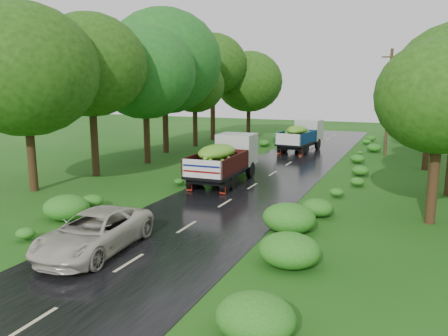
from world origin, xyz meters
The scene contains 10 objects.
ground centered at (0.00, 0.00, 0.00)m, with size 120.00×120.00×0.00m, color #15480F.
road centered at (0.00, 5.00, 0.01)m, with size 6.50×80.00×0.02m, color black.
road_lines centered at (0.00, 6.00, 0.02)m, with size 0.12×69.60×0.00m.
truck_near centered at (-1.84, 12.41, 1.54)m, with size 2.50×6.54×2.72m.
truck_far centered at (-0.66, 26.69, 1.47)m, with size 2.85×6.40×2.60m.
car centered at (-1.70, 0.39, 0.72)m, with size 2.31×5.01×1.39m, color beige.
utility_pole centered at (6.30, 26.86, 4.42)m, with size 1.50×0.24×8.58m.
trees_left centered at (-10.40, 20.47, 6.78)m, with size 6.58×32.66×9.64m.
trees_right centered at (9.58, 22.21, 5.53)m, with size 4.58×30.63×7.94m.
shrubs centered at (0.00, 14.00, 0.35)m, with size 11.90×44.00×0.70m.
Camera 1 is at (8.21, -11.13, 5.76)m, focal length 35.00 mm.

